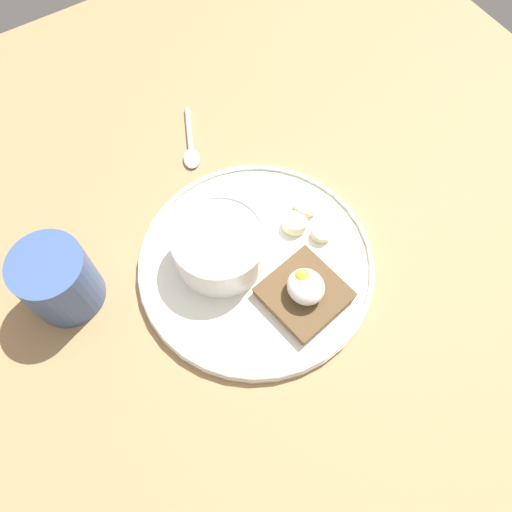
% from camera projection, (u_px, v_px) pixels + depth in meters
% --- Properties ---
extents(ground_plane, '(1.20, 1.20, 0.02)m').
position_uv_depth(ground_plane, '(256.00, 269.00, 0.66)').
color(ground_plane, '#A27C50').
rests_on(ground_plane, ground).
extents(plate, '(0.31, 0.31, 0.02)m').
position_uv_depth(plate, '(256.00, 263.00, 0.65)').
color(plate, white).
rests_on(plate, ground_plane).
extents(oatmeal_bowl, '(0.12, 0.12, 0.06)m').
position_uv_depth(oatmeal_bowl, '(220.00, 247.00, 0.62)').
color(oatmeal_bowl, white).
rests_on(oatmeal_bowl, plate).
extents(toast_slice, '(0.11, 0.11, 0.02)m').
position_uv_depth(toast_slice, '(304.00, 294.00, 0.62)').
color(toast_slice, brown).
rests_on(toast_slice, plate).
extents(poached_egg, '(0.05, 0.04, 0.03)m').
position_uv_depth(poached_egg, '(305.00, 286.00, 0.60)').
color(poached_egg, white).
rests_on(poached_egg, toast_slice).
extents(banana_slice_front, '(0.05, 0.05, 0.02)m').
position_uv_depth(banana_slice_front, '(295.00, 223.00, 0.66)').
color(banana_slice_front, '#F4E9B5').
rests_on(banana_slice_front, plate).
extents(banana_slice_left, '(0.04, 0.04, 0.02)m').
position_uv_depth(banana_slice_left, '(306.00, 206.00, 0.67)').
color(banana_slice_left, beige).
rests_on(banana_slice_left, plate).
extents(banana_slice_back, '(0.04, 0.04, 0.02)m').
position_uv_depth(banana_slice_back, '(322.00, 232.00, 0.66)').
color(banana_slice_back, beige).
rests_on(banana_slice_back, plate).
extents(coffee_mug, '(0.09, 0.09, 0.09)m').
position_uv_depth(coffee_mug, '(58.00, 280.00, 0.59)').
color(coffee_mug, '#3D5892').
rests_on(coffee_mug, ground_plane).
extents(spoon, '(0.11, 0.06, 0.01)m').
position_uv_depth(spoon, '(190.00, 146.00, 0.74)').
color(spoon, silver).
rests_on(spoon, ground_plane).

